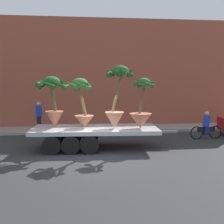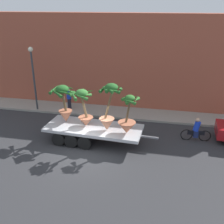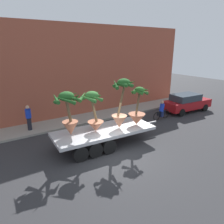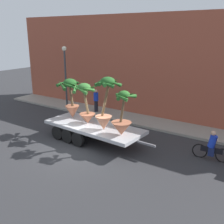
% 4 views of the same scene
% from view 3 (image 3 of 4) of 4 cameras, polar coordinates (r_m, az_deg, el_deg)
% --- Properties ---
extents(ground_plane, '(60.00, 60.00, 0.00)m').
position_cam_3_polar(ground_plane, '(11.19, 1.40, -11.98)').
color(ground_plane, '#2D2D30').
extents(sidewalk, '(24.00, 2.20, 0.15)m').
position_cam_3_polar(sidewalk, '(16.10, -10.96, -2.50)').
color(sidewalk, gray).
rests_on(sidewalk, ground).
extents(building_facade, '(24.00, 1.20, 7.25)m').
position_cam_3_polar(building_facade, '(16.85, -13.92, 10.64)').
color(building_facade, '#9E4C38').
rests_on(building_facade, ground).
extents(flatbed_trailer, '(6.89, 2.58, 0.98)m').
position_cam_3_polar(flatbed_trailer, '(11.89, -3.36, -6.04)').
color(flatbed_trailer, '#B7BABF').
rests_on(flatbed_trailer, ground).
extents(potted_palm_rear, '(1.33, 1.25, 2.87)m').
position_cam_3_polar(potted_palm_rear, '(11.78, 2.54, 2.00)').
color(potted_palm_rear, tan).
rests_on(potted_palm_rear, flatbed_trailer).
extents(potted_palm_middle, '(1.18, 1.07, 2.32)m').
position_cam_3_polar(potted_palm_middle, '(12.50, 7.03, 0.09)').
color(potted_palm_middle, '#B26647').
rests_on(potted_palm_middle, flatbed_trailer).
extents(potted_palm_front, '(1.53, 1.56, 2.31)m').
position_cam_3_polar(potted_palm_front, '(11.31, -5.10, 0.11)').
color(potted_palm_front, '#B26647').
rests_on(potted_palm_front, flatbed_trailer).
extents(potted_palm_extra, '(1.50, 1.56, 2.39)m').
position_cam_3_polar(potted_palm_extra, '(10.98, -11.93, -0.16)').
color(potted_palm_extra, '#B26647').
rests_on(potted_palm_extra, flatbed_trailer).
extents(cyclist, '(1.84, 0.37, 1.54)m').
position_cam_3_polar(cyclist, '(16.72, 13.57, 0.23)').
color(cyclist, black).
rests_on(cyclist, ground).
extents(parked_car, '(4.58, 2.05, 1.58)m').
position_cam_3_polar(parked_car, '(19.40, 19.87, 2.55)').
color(parked_car, maroon).
rests_on(parked_car, ground).
extents(pedestrian_near_gate, '(0.36, 0.36, 1.71)m').
position_cam_3_polar(pedestrian_near_gate, '(14.79, -22.07, -1.36)').
color(pedestrian_near_gate, black).
rests_on(pedestrian_near_gate, sidewalk).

